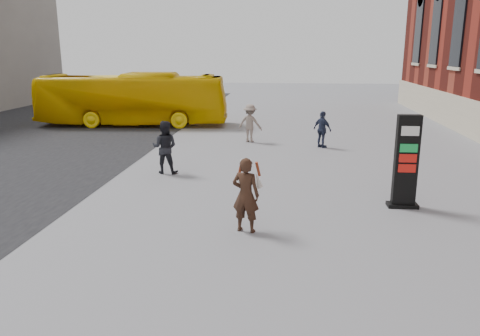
# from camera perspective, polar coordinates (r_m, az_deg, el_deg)

# --- Properties ---
(ground) EXTENTS (100.00, 100.00, 0.00)m
(ground) POSITION_cam_1_polar(r_m,az_deg,el_deg) (11.42, 2.00, -6.94)
(ground) COLOR #9E9EA3
(info_pylon) EXTENTS (0.81, 0.42, 2.50)m
(info_pylon) POSITION_cam_1_polar(r_m,az_deg,el_deg) (13.09, 19.59, 0.70)
(info_pylon) COLOR black
(info_pylon) RESTS_ON ground
(woman) EXTENTS (0.76, 0.72, 1.76)m
(woman) POSITION_cam_1_polar(r_m,az_deg,el_deg) (10.76, 0.72, -3.19)
(woman) COLOR black
(woman) RESTS_ON ground
(bus) EXTENTS (10.57, 3.18, 2.90)m
(bus) POSITION_cam_1_polar(r_m,az_deg,el_deg) (26.95, -12.96, 8.17)
(bus) COLOR #E6B905
(bus) RESTS_ON road
(pedestrian_a) EXTENTS (0.88, 0.69, 1.80)m
(pedestrian_a) POSITION_cam_1_polar(r_m,az_deg,el_deg) (16.13, -9.17, 2.52)
(pedestrian_a) COLOR black
(pedestrian_a) RESTS_ON ground
(pedestrian_b) EXTENTS (1.25, 0.93, 1.73)m
(pedestrian_b) POSITION_cam_1_polar(r_m,az_deg,el_deg) (21.46, 1.23, 5.48)
(pedestrian_b) COLOR gray
(pedestrian_b) RESTS_ON ground
(pedestrian_c) EXTENTS (0.94, 0.91, 1.58)m
(pedestrian_c) POSITION_cam_1_polar(r_m,az_deg,el_deg) (20.49, 10.01, 4.64)
(pedestrian_c) COLOR #272E47
(pedestrian_c) RESTS_ON ground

